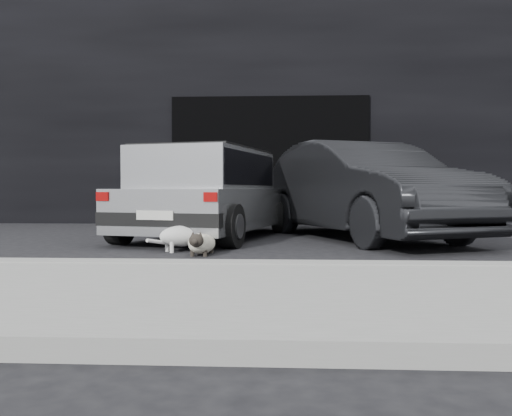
{
  "coord_description": "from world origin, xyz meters",
  "views": [
    {
      "loc": [
        1.31,
        -7.05,
        0.72
      ],
      "look_at": [
        0.97,
        -0.68,
        0.49
      ],
      "focal_mm": 38.0,
      "sensor_mm": 36.0,
      "label": 1
    }
  ],
  "objects_px": {
    "second_car": "(363,190)",
    "cat_white": "(186,235)",
    "silver_hatchback": "(208,190)",
    "cat_siamese": "(201,243)"
  },
  "relations": [
    {
      "from": "silver_hatchback",
      "to": "cat_white",
      "type": "bearing_deg",
      "value": -77.22
    },
    {
      "from": "silver_hatchback",
      "to": "cat_siamese",
      "type": "height_order",
      "value": "silver_hatchback"
    },
    {
      "from": "second_car",
      "to": "cat_siamese",
      "type": "xyz_separation_m",
      "value": [
        -2.03,
        -2.03,
        -0.58
      ]
    },
    {
      "from": "second_car",
      "to": "cat_white",
      "type": "relative_size",
      "value": 6.07
    },
    {
      "from": "second_car",
      "to": "silver_hatchback",
      "type": "bearing_deg",
      "value": 157.74
    },
    {
      "from": "cat_white",
      "to": "cat_siamese",
      "type": "bearing_deg",
      "value": -2.2
    },
    {
      "from": "cat_siamese",
      "to": "cat_white",
      "type": "bearing_deg",
      "value": -55.09
    },
    {
      "from": "silver_hatchback",
      "to": "cat_white",
      "type": "relative_size",
      "value": 5.39
    },
    {
      "from": "cat_white",
      "to": "silver_hatchback",
      "type": "bearing_deg",
      "value": 145.41
    },
    {
      "from": "silver_hatchback",
      "to": "second_car",
      "type": "distance_m",
      "value": 2.24
    }
  ]
}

